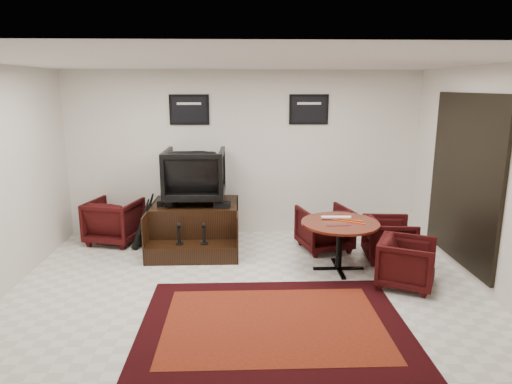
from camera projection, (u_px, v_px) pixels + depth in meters
ground at (246, 294)px, 5.68m from camera, size 6.00×6.00×0.00m
room_shell at (280, 151)px, 5.41m from camera, size 6.02×5.02×2.81m
area_rug at (273, 324)px, 4.97m from camera, size 2.89×2.17×0.01m
shine_podium at (196, 227)px, 7.32m from camera, size 1.37×1.42×0.71m
shine_chair at (195, 173)px, 7.26m from camera, size 0.95×0.89×0.96m
shoes_pair at (164, 202)px, 7.16m from camera, size 0.24×0.28×0.10m
polish_kit at (222, 205)px, 7.02m from camera, size 0.26×0.20×0.08m
umbrella_black at (142, 224)px, 7.15m from camera, size 0.32×0.12×0.86m
umbrella_hooked at (146, 219)px, 7.28m from camera, size 0.34×0.13×0.92m
armchair_side at (114, 219)px, 7.52m from camera, size 0.93×0.89×0.80m
meeting_table at (340, 228)px, 6.32m from camera, size 1.07×1.07×0.70m
table_chair_back at (324, 226)px, 7.19m from camera, size 0.89×0.85×0.76m
table_chair_window at (390, 237)px, 6.75m from camera, size 0.70×0.74×0.70m
table_chair_corner at (407, 261)px, 5.86m from camera, size 0.86×0.88×0.70m
paper_roll at (336, 217)px, 6.43m from camera, size 0.42×0.06×0.05m
table_clutter at (346, 222)px, 6.30m from camera, size 0.56×0.37×0.01m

